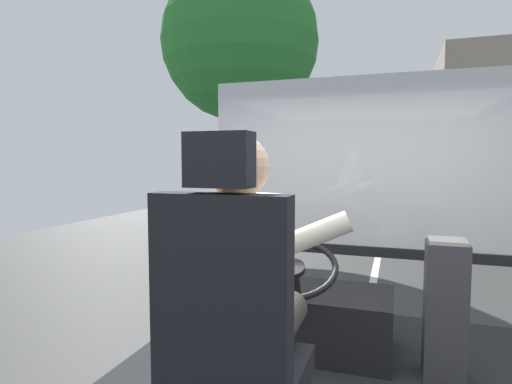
% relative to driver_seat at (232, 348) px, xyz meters
% --- Properties ---
extents(ground, '(18.00, 44.00, 0.06)m').
position_rel_driver_seat_xyz_m(ground, '(0.24, 9.35, -1.27)').
color(ground, '#383838').
extents(driver_seat, '(0.48, 0.48, 1.35)m').
position_rel_driver_seat_xyz_m(driver_seat, '(0.00, 0.00, 0.00)').
color(driver_seat, black).
rests_on(driver_seat, bus_floor).
extents(bus_driver, '(0.79, 0.64, 0.86)m').
position_rel_driver_seat_xyz_m(bus_driver, '(-0.00, 0.11, 0.23)').
color(bus_driver, '#332D28').
rests_on(bus_driver, driver_seat).
extents(steering_console, '(1.10, 0.96, 0.78)m').
position_rel_driver_seat_xyz_m(steering_console, '(0.00, 1.33, -0.37)').
color(steering_console, black).
rests_on(steering_console, bus_floor).
extents(fare_box, '(0.22, 0.23, 0.82)m').
position_rel_driver_seat_xyz_m(fare_box, '(0.83, 1.21, -0.18)').
color(fare_box, '#333338').
rests_on(fare_box, bus_floor).
extents(windshield_panel, '(2.50, 0.08, 1.48)m').
position_rel_driver_seat_xyz_m(windshield_panel, '(0.24, 2.17, 0.46)').
color(windshield_panel, silver).
extents(street_tree, '(3.59, 3.59, 6.41)m').
position_rel_driver_seat_xyz_m(street_tree, '(-2.93, 7.78, 3.35)').
color(street_tree, '#4C3828').
rests_on(street_tree, ground).
extents(parked_car_red, '(2.01, 3.89, 1.34)m').
position_rel_driver_seat_xyz_m(parked_car_red, '(5.38, 22.37, -0.55)').
color(parked_car_red, maroon).
rests_on(parked_car_red, ground).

